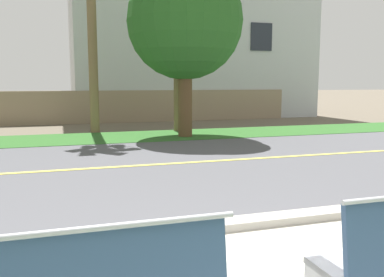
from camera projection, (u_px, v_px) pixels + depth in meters
ground_plane at (119, 155)px, 10.24m from camera, size 140.00×140.00×0.00m
curb_edge at (185, 230)px, 4.90m from camera, size 44.00×0.30×0.11m
street_asphalt at (128, 166)px, 8.83m from camera, size 52.00×8.00×0.01m
road_centre_line at (128, 166)px, 8.82m from camera, size 48.00×0.14×0.01m
far_verge_grass at (104, 138)px, 13.35m from camera, size 48.00×2.80×0.02m
shade_tree_left at (189, 12)px, 13.12m from camera, size 3.67×3.67×6.06m
garden_wall at (151, 106)px, 18.75m from camera, size 13.00×0.36×1.40m
house_across_street at (188, 42)px, 22.16m from camera, size 12.86×6.91×7.68m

